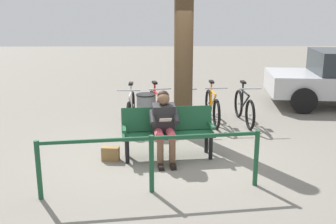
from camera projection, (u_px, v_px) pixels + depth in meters
name	position (u px, v px, depth m)	size (l,w,h in m)	color
ground_plane	(167.00, 157.00, 7.10)	(40.00, 40.00, 0.00)	slate
bench	(168.00, 129.00, 7.02)	(1.64, 0.65, 0.87)	#194C2D
person_reading	(164.00, 123.00, 6.81)	(0.52, 0.80, 1.20)	#262628
handbag	(111.00, 154.00, 6.92)	(0.30, 0.14, 0.24)	olive
tree_trunk	(184.00, 56.00, 8.03)	(0.38, 0.38, 3.23)	#4C3823
litter_bin	(146.00, 113.00, 8.47)	(0.41, 0.41, 0.80)	slate
bicycle_green	(244.00, 108.00, 9.06)	(0.48, 1.68, 0.94)	black
bicycle_black	(212.00, 107.00, 9.11)	(0.48, 1.68, 0.94)	black
bicycle_orange	(183.00, 108.00, 9.00)	(0.48, 1.68, 0.94)	black
bicycle_purple	(156.00, 108.00, 9.01)	(0.52, 1.66, 0.94)	black
bicycle_blue	(131.00, 110.00, 8.90)	(0.48, 1.68, 0.94)	black
railing_fence	(151.00, 153.00, 5.62)	(3.13, 0.47, 0.85)	#194C2D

